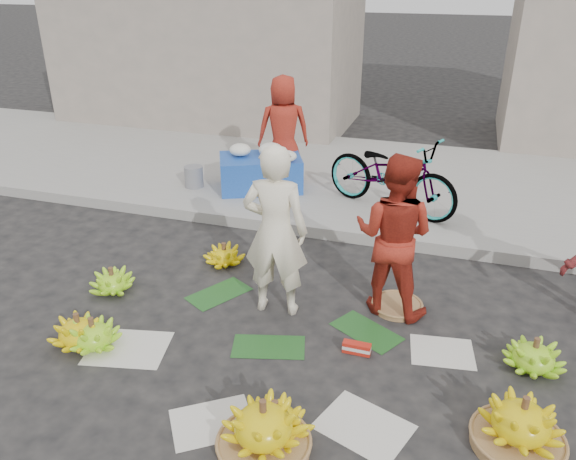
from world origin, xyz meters
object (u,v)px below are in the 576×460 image
(banana_bunch_4, at_px, (520,426))
(flower_table, at_px, (261,170))
(vendor_cream, at_px, (275,232))
(banana_bunch_0, at_px, (79,331))
(bicycle, at_px, (391,174))

(banana_bunch_4, xyz_separation_m, flower_table, (-3.40, 3.99, 0.21))
(vendor_cream, xyz_separation_m, flower_table, (-1.18, 2.82, -0.45))
(banana_bunch_4, relative_size, vendor_cream, 0.38)
(banana_bunch_4, xyz_separation_m, vendor_cream, (-2.21, 1.17, 0.66))
(banana_bunch_0, distance_m, bicycle, 4.35)
(vendor_cream, xyz_separation_m, bicycle, (0.73, 2.61, -0.23))
(banana_bunch_4, relative_size, bicycle, 0.33)
(banana_bunch_4, bearing_deg, bicycle, 111.31)
(flower_table, xyz_separation_m, bicycle, (1.92, -0.21, 0.23))
(banana_bunch_4, xyz_separation_m, bicycle, (-1.48, 3.79, 0.44))
(vendor_cream, bearing_deg, bicycle, -111.53)
(flower_table, height_order, bicycle, bicycle)
(banana_bunch_0, height_order, banana_bunch_4, banana_bunch_4)
(banana_bunch_4, bearing_deg, flower_table, 130.37)
(vendor_cream, height_order, bicycle, vendor_cream)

